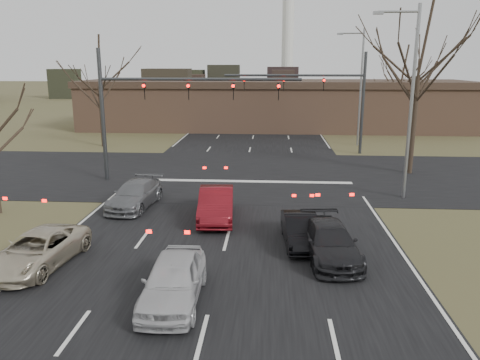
% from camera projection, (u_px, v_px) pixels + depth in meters
% --- Properties ---
extents(ground, '(360.00, 360.00, 0.00)m').
position_uv_depth(ground, '(218.00, 273.00, 16.32)').
color(ground, '#4B4A28').
rests_on(ground, ground).
extents(road_main, '(14.00, 300.00, 0.02)m').
position_uv_depth(road_main, '(260.00, 109.00, 74.42)').
color(road_main, black).
rests_on(road_main, ground).
extents(road_cross, '(200.00, 14.00, 0.02)m').
position_uv_depth(road_cross, '(244.00, 174.00, 30.84)').
color(road_cross, black).
rests_on(road_cross, ground).
extents(building, '(42.40, 10.40, 5.30)m').
position_uv_depth(building, '(273.00, 104.00, 52.35)').
color(building, '#8B634B').
rests_on(building, ground).
extents(mast_arm_near, '(12.12, 0.24, 8.00)m').
position_uv_depth(mast_arm_near, '(155.00, 98.00, 28.02)').
color(mast_arm_near, '#383A3D').
rests_on(mast_arm_near, ground).
extents(mast_arm_far, '(11.12, 0.24, 8.00)m').
position_uv_depth(mast_arm_far, '(328.00, 91.00, 36.98)').
color(mast_arm_far, '#383A3D').
rests_on(mast_arm_far, ground).
extents(streetlight_right_near, '(2.34, 0.25, 10.00)m').
position_uv_depth(streetlight_right_near, '(409.00, 94.00, 24.09)').
color(streetlight_right_near, gray).
rests_on(streetlight_right_near, ground).
extents(streetlight_right_far, '(2.34, 0.25, 10.00)m').
position_uv_depth(streetlight_right_far, '(359.00, 82.00, 40.52)').
color(streetlight_right_far, gray).
rests_on(streetlight_right_far, ground).
extents(tree_right_near, '(6.90, 6.90, 11.50)m').
position_uv_depth(tree_right_near, '(422.00, 34.00, 28.96)').
color(tree_right_near, black).
rests_on(tree_right_near, ground).
extents(tree_left_far, '(5.70, 5.70, 9.50)m').
position_uv_depth(tree_left_far, '(98.00, 61.00, 39.59)').
color(tree_left_far, black).
rests_on(tree_left_far, ground).
extents(tree_right_far, '(5.40, 5.40, 9.00)m').
position_uv_depth(tree_right_far, '(402.00, 65.00, 47.57)').
color(tree_right_far, black).
rests_on(tree_right_far, ground).
extents(car_silver_suv, '(2.61, 4.73, 1.25)m').
position_uv_depth(car_silver_suv, '(38.00, 250.00, 16.69)').
color(car_silver_suv, '#C2B69D').
rests_on(car_silver_suv, ground).
extents(car_white_sedan, '(1.77, 4.25, 1.44)m').
position_uv_depth(car_white_sedan, '(173.00, 280.00, 14.16)').
color(car_white_sedan, '#BBBBBE').
rests_on(car_white_sedan, ground).
extents(car_black_hatch, '(1.55, 3.79, 1.22)m').
position_uv_depth(car_black_hatch, '(300.00, 230.00, 18.75)').
color(car_black_hatch, black).
rests_on(car_black_hatch, ground).
extents(car_charcoal_sedan, '(2.26, 4.63, 1.30)m').
position_uv_depth(car_charcoal_sedan, '(330.00, 242.00, 17.38)').
color(car_charcoal_sedan, black).
rests_on(car_charcoal_sedan, ground).
extents(car_grey_ahead, '(2.28, 4.64, 1.30)m').
position_uv_depth(car_grey_ahead, '(135.00, 195.00, 23.65)').
color(car_grey_ahead, slate).
rests_on(car_grey_ahead, ground).
extents(car_red_ahead, '(1.89, 4.57, 1.47)m').
position_uv_depth(car_red_ahead, '(216.00, 204.00, 21.75)').
color(car_red_ahead, maroon).
rests_on(car_red_ahead, ground).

